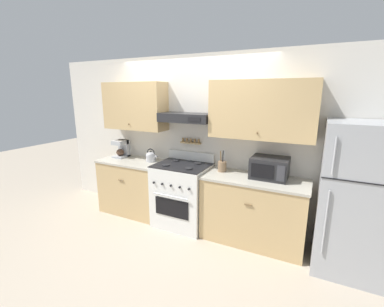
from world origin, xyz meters
The scene contains 10 objects.
ground_plane centered at (0.00, 0.00, 0.00)m, with size 16.00×16.00×0.00m, color #B2A38E.
wall_back centered at (0.06, 0.58, 1.46)m, with size 5.20×0.46×2.55m.
counter_left centered at (-0.95, 0.32, 0.45)m, with size 1.11×0.63×0.90m.
counter_right centered at (1.08, 0.32, 0.45)m, with size 1.37×0.63×0.90m.
stove_range centered at (0.00, 0.29, 0.48)m, with size 0.79×0.67×1.10m.
refrigerator centered at (2.22, 0.24, 0.86)m, with size 0.76×0.75×1.71m.
tea_kettle centered at (-0.64, 0.41, 0.99)m, with size 0.21×0.16×0.21m.
coffee_maker centered at (-1.27, 0.44, 1.05)m, with size 0.20×0.26×0.30m.
microwave centered at (1.24, 0.42, 1.04)m, with size 0.47×0.41×0.27m.
utensil_crock centered at (0.59, 0.41, 0.98)m, with size 0.12×0.12×0.30m.
Camera 1 is at (1.77, -2.92, 2.00)m, focal length 24.00 mm.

